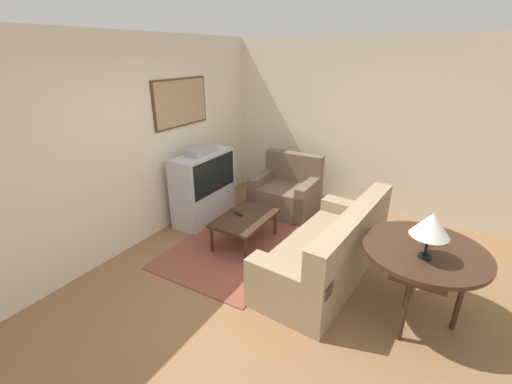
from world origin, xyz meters
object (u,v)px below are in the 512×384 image
object	(u,v)px
coffee_table	(245,220)
console_table	(424,255)
armchair	(286,193)
table_lamp	(431,225)
couch	(330,252)
mantel_clock	(430,231)
tv	(204,186)

from	to	relation	value
coffee_table	console_table	distance (m)	2.25
armchair	table_lamp	xyz separation A→B (m)	(-1.76, -2.17, 0.79)
couch	coffee_table	xyz separation A→B (m)	(0.11, 1.23, 0.05)
armchair	coffee_table	bearing A→B (deg)	-91.94
console_table	mantel_clock	bearing A→B (deg)	-1.09
table_lamp	mantel_clock	size ratio (longest dim) A/B	2.30
coffee_table	couch	bearing A→B (deg)	-95.30
table_lamp	mantel_clock	xyz separation A→B (m)	(0.35, -0.00, -0.23)
tv	armchair	bearing A→B (deg)	-46.81
mantel_clock	table_lamp	bearing A→B (deg)	179.81
armchair	mantel_clock	distance (m)	2.65
armchair	coffee_table	distance (m)	1.24
table_lamp	coffee_table	bearing A→B (deg)	76.88
console_table	mantel_clock	size ratio (longest dim) A/B	5.92
armchair	table_lamp	distance (m)	2.90
table_lamp	mantel_clock	world-z (taller)	table_lamp
coffee_table	mantel_clock	world-z (taller)	mantel_clock
armchair	table_lamp	world-z (taller)	table_lamp
console_table	table_lamp	world-z (taller)	table_lamp
coffee_table	mantel_clock	size ratio (longest dim) A/B	4.82
armchair	coffee_table	world-z (taller)	armchair
armchair	console_table	size ratio (longest dim) A/B	0.88
armchair	mantel_clock	world-z (taller)	mantel_clock
tv	couch	distance (m)	2.24
armchair	mantel_clock	xyz separation A→B (m)	(-1.41, -2.17, 0.56)
tv	table_lamp	xyz separation A→B (m)	(-0.84, -3.15, 0.55)
tv	armchair	world-z (taller)	tv
couch	coffee_table	distance (m)	1.24
couch	armchair	xyz separation A→B (m)	(1.36, 1.20, -0.00)
couch	coffee_table	bearing A→B (deg)	-90.61
couch	table_lamp	xyz separation A→B (m)	(-0.40, -0.97, 0.79)
console_table	armchair	bearing A→B (deg)	53.74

